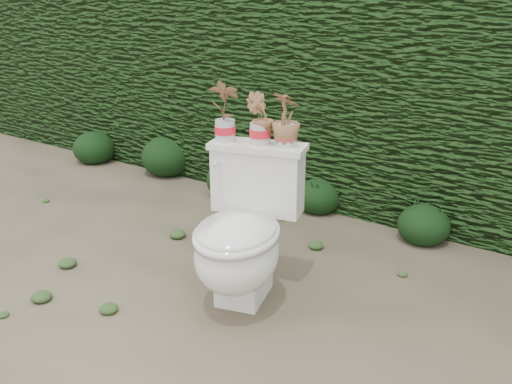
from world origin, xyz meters
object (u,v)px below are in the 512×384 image
Objects in this scene: potted_plant_left at (225,112)px; toilet at (242,237)px; potted_plant_center at (260,120)px; potted_plant_right at (286,121)px.

toilet is at bearing 130.57° from potted_plant_left.
potted_plant_center is (-0.05, 0.23, 0.55)m from toilet.
potted_plant_right reaches higher than potted_plant_center.
toilet is 3.12× the size of potted_plant_center.
potted_plant_center is (0.18, 0.05, -0.03)m from potted_plant_left.
potted_plant_left reaches higher than potted_plant_center.
potted_plant_left is at bearing 29.15° from potted_plant_right.
potted_plant_left reaches higher than potted_plant_right.
potted_plant_right is at bearing 58.43° from toilet.
potted_plant_center is 0.13m from potted_plant_right.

